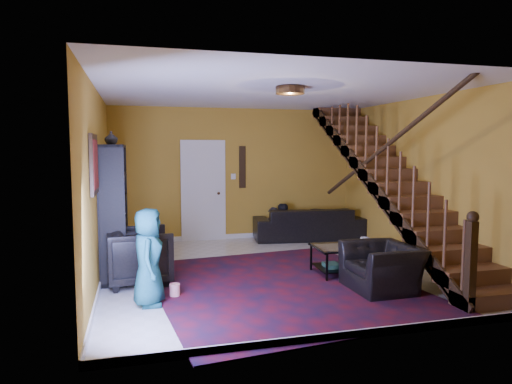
{
  "coord_description": "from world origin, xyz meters",
  "views": [
    {
      "loc": [
        -2.08,
        -6.82,
        1.94
      ],
      "look_at": [
        -0.17,
        0.4,
        1.23
      ],
      "focal_mm": 32.0,
      "sensor_mm": 36.0,
      "label": 1
    }
  ],
  "objects_px": {
    "bookshelf": "(115,211)",
    "armchair_right": "(382,267)",
    "armchair_left": "(140,256)",
    "coffee_table": "(352,258)",
    "sofa": "(308,223)"
  },
  "relations": [
    {
      "from": "armchair_left",
      "to": "bookshelf",
      "type": "bearing_deg",
      "value": 20.0
    },
    {
      "from": "coffee_table",
      "to": "armchair_right",
      "type": "bearing_deg",
      "value": -88.77
    },
    {
      "from": "armchair_right",
      "to": "bookshelf",
      "type": "bearing_deg",
      "value": -119.46
    },
    {
      "from": "armchair_right",
      "to": "coffee_table",
      "type": "xyz_separation_m",
      "value": [
        -0.02,
        0.86,
        -0.06
      ]
    },
    {
      "from": "sofa",
      "to": "armchair_left",
      "type": "height_order",
      "value": "armchair_left"
    },
    {
      "from": "bookshelf",
      "to": "armchair_left",
      "type": "xyz_separation_m",
      "value": [
        0.35,
        -0.77,
        -0.56
      ]
    },
    {
      "from": "sofa",
      "to": "coffee_table",
      "type": "distance_m",
      "value": 2.81
    },
    {
      "from": "bookshelf",
      "to": "armchair_right",
      "type": "bearing_deg",
      "value": -28.58
    },
    {
      "from": "bookshelf",
      "to": "sofa",
      "type": "xyz_separation_m",
      "value": [
        3.9,
        1.7,
        -0.62
      ]
    },
    {
      "from": "coffee_table",
      "to": "bookshelf",
      "type": "bearing_deg",
      "value": 162.98
    },
    {
      "from": "armchair_right",
      "to": "coffee_table",
      "type": "distance_m",
      "value": 0.86
    },
    {
      "from": "sofa",
      "to": "armchair_right",
      "type": "bearing_deg",
      "value": 91.78
    },
    {
      "from": "armchair_left",
      "to": "armchair_right",
      "type": "xyz_separation_m",
      "value": [
        3.21,
        -1.17,
        -0.09
      ]
    },
    {
      "from": "armchair_right",
      "to": "armchair_left",
      "type": "bearing_deg",
      "value": -110.91
    },
    {
      "from": "bookshelf",
      "to": "coffee_table",
      "type": "relative_size",
      "value": 1.66
    }
  ]
}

